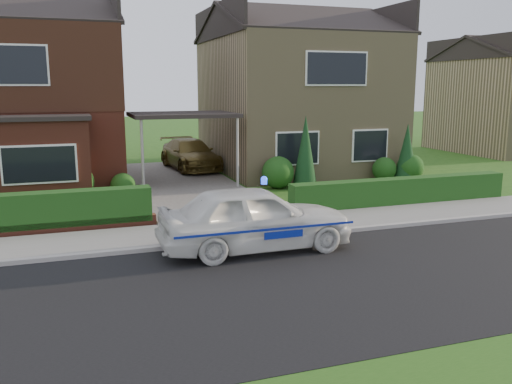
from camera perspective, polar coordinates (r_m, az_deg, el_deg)
name	(u,v)px	position (r m, az deg, el deg)	size (l,w,h in m)	color
ground	(300,285)	(10.59, 4.66, -9.70)	(120.00, 120.00, 0.00)	#234F15
road	(300,285)	(10.59, 4.66, -9.70)	(60.00, 6.00, 0.02)	black
kerb	(250,240)	(13.27, -0.63, -5.05)	(60.00, 0.16, 0.12)	#9E9993
sidewalk	(237,230)	(14.24, -1.96, -3.97)	(60.00, 2.00, 0.10)	slate
driveway	(184,185)	(20.78, -7.56, 0.78)	(3.80, 12.00, 0.12)	#666059
house_left	(17,84)	(23.02, -23.82, 10.34)	(7.50, 9.53, 7.25)	brown
house_right	(295,88)	(25.05, 4.14, 10.89)	(7.50, 8.06, 7.25)	#9B875F
carport_link	(183,116)	(20.43, -7.72, 7.94)	(3.80, 3.00, 2.77)	black
dwarf_wall	(0,232)	(14.90, -25.34, -3.87)	(7.70, 0.25, 0.36)	brown
hedge_left	(1,238)	(15.09, -25.23, -4.39)	(7.50, 0.55, 0.90)	#143D13
hedge_right	(400,206)	(17.83, 14.93, -1.42)	(7.50, 0.55, 0.80)	#143D13
shrub_left_mid	(73,182)	(18.61, -18.69, 0.96)	(1.32, 1.32, 1.32)	#143D13
shrub_left_near	(123,185)	(19.02, -13.83, 0.70)	(0.84, 0.84, 0.84)	#143D13
shrub_right_near	(278,172)	(20.06, 2.33, 2.07)	(1.20, 1.20, 1.20)	#143D13
shrub_right_mid	(384,169)	(22.23, 13.35, 2.35)	(0.96, 0.96, 0.96)	#143D13
shrub_right_far	(410,168)	(22.53, 15.92, 2.49)	(1.08, 1.08, 1.08)	#143D13
conifer_a	(305,153)	(20.16, 5.20, 4.08)	(0.90, 0.90, 2.60)	black
conifer_b	(407,154)	(22.34, 15.57, 3.89)	(0.90, 0.90, 2.20)	black
neighbour_right	(509,106)	(34.72, 25.05, 8.19)	(6.50, 7.00, 5.20)	#9B875F
police_car	(255,218)	(12.47, -0.12, -2.79)	(4.10, 4.46, 1.68)	silver
driveway_car	(190,154)	(24.26, -6.95, 3.98)	(1.82, 4.47, 1.30)	brown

